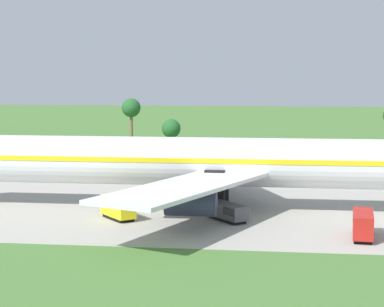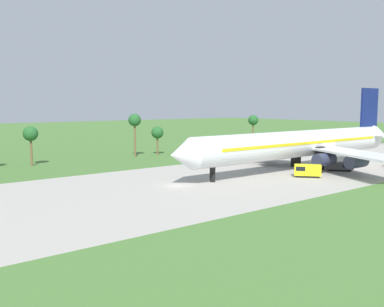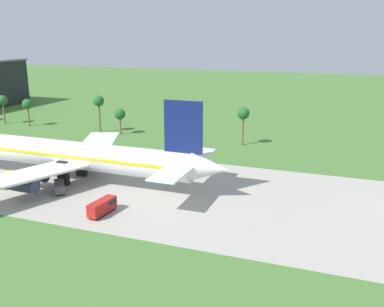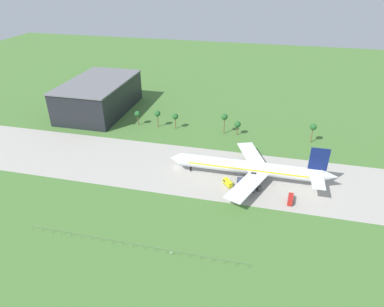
{
  "view_description": "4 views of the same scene",
  "coord_description": "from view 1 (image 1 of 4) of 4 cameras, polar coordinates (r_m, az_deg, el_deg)",
  "views": [
    {
      "loc": [
        45.38,
        -86.77,
        16.54
      ],
      "look_at": [
        34.24,
        -1.25,
        6.92
      ],
      "focal_mm": 65.0,
      "sensor_mm": 36.0,
      "label": 1
    },
    {
      "loc": [
        -45.94,
        -62.62,
        14.87
      ],
      "look_at": [
        2.65,
        -1.25,
        5.92
      ],
      "focal_mm": 40.0,
      "sensor_mm": 36.0,
      "label": 2
    },
    {
      "loc": [
        93.94,
        -76.97,
        31.5
      ],
      "look_at": [
        65.82,
        -1.25,
        8.96
      ],
      "focal_mm": 40.0,
      "sensor_mm": 36.0,
      "label": 3
    },
    {
      "loc": [
        40.54,
        -135.99,
        87.61
      ],
      "look_at": [
        6.81,
        5.0,
        6.0
      ],
      "focal_mm": 32.0,
      "sensor_mm": 36.0,
      "label": 4
    }
  ],
  "objects": [
    {
      "name": "jet_airliner",
      "position": [
        86.7,
        1.11,
        -0.71
      ],
      "size": [
        75.65,
        53.69,
        19.31
      ],
      "color": "white",
      "rests_on": "ground_plane"
    },
    {
      "name": "baggage_tug",
      "position": [
        81.27,
        -6.14,
        -4.39
      ],
      "size": [
        4.95,
        5.35,
        2.65
      ],
      "color": "black",
      "rests_on": "ground_plane"
    },
    {
      "name": "fuel_truck",
      "position": [
        79.8,
        3.01,
        -4.79
      ],
      "size": [
        5.23,
        5.74,
        2.02
      ],
      "color": "black",
      "rests_on": "ground_plane"
    },
    {
      "name": "catering_van",
      "position": [
        73.65,
        13.85,
        -5.65
      ],
      "size": [
        2.61,
        6.56,
        2.7
      ],
      "color": "black",
      "rests_on": "ground_plane"
    },
    {
      "name": "palm_tree_row",
      "position": [
        135.79,
        -9.51,
        2.75
      ],
      "size": [
        105.02,
        3.6,
        12.36
      ],
      "color": "brown",
      "rests_on": "ground_plane"
    }
  ]
}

